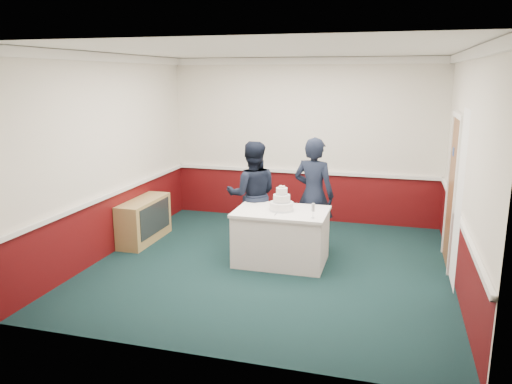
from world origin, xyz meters
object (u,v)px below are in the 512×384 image
(wedding_cake, at_px, (282,203))
(person_man, at_px, (252,195))
(person_woman, at_px, (314,195))
(cake_knife, at_px, (276,214))
(champagne_flute, at_px, (313,208))
(cake_table, at_px, (281,236))
(sideboard, at_px, (144,220))

(wedding_cake, height_order, person_man, person_man)
(person_woman, bearing_deg, wedding_cake, 75.40)
(cake_knife, xyz_separation_m, champagne_flute, (0.53, -0.08, 0.14))
(cake_table, relative_size, wedding_cake, 3.63)
(wedding_cake, relative_size, person_man, 0.22)
(wedding_cake, bearing_deg, champagne_flute, -29.25)
(cake_table, bearing_deg, cake_knife, -98.53)
(champagne_flute, bearing_deg, person_woman, 98.80)
(wedding_cake, bearing_deg, cake_table, -90.00)
(cake_table, height_order, cake_knife, cake_knife)
(cake_knife, distance_m, champagne_flute, 0.55)
(cake_knife, relative_size, person_man, 0.13)
(cake_table, height_order, person_woman, person_woman)
(cake_table, relative_size, person_woman, 0.74)
(sideboard, distance_m, cake_knife, 2.47)
(cake_table, height_order, person_man, person_man)
(champagne_flute, bearing_deg, wedding_cake, 150.75)
(wedding_cake, relative_size, cake_knife, 1.65)
(person_woman, bearing_deg, person_man, 18.22)
(sideboard, xyz_separation_m, cake_knife, (2.36, -0.55, 0.44))
(cake_knife, bearing_deg, sideboard, 165.84)
(cake_knife, height_order, person_woman, person_woman)
(sideboard, relative_size, champagne_flute, 5.85)
(wedding_cake, relative_size, person_woman, 0.20)
(cake_table, xyz_separation_m, person_man, (-0.60, 0.58, 0.45))
(cake_knife, bearing_deg, person_man, 125.31)
(cake_knife, relative_size, person_woman, 0.12)
(sideboard, bearing_deg, person_man, 7.32)
(wedding_cake, bearing_deg, person_man, 136.11)
(sideboard, distance_m, person_woman, 2.82)
(cake_knife, bearing_deg, person_woman, 64.68)
(wedding_cake, relative_size, champagne_flute, 1.78)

